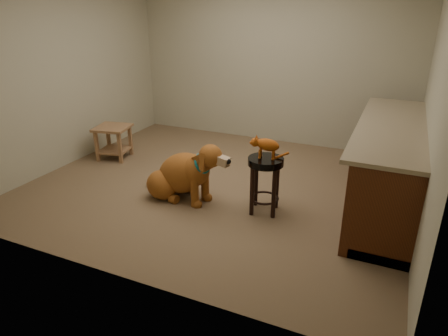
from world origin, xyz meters
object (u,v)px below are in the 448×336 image
at_px(side_table, 113,137).
at_px(tabby_kitten, 266,145).
at_px(wood_stool, 372,161).
at_px(padded_stool, 265,174).
at_px(golden_retriever, 183,175).

xyz_separation_m(side_table, tabby_kitten, (2.54, -0.65, 0.45)).
bearing_deg(tabby_kitten, wood_stool, 37.58).
height_order(padded_stool, tabby_kitten, tabby_kitten).
xyz_separation_m(golden_retriever, tabby_kitten, (0.96, 0.07, 0.47)).
xyz_separation_m(padded_stool, wood_stool, (1.00, 1.08, -0.07)).
bearing_deg(tabby_kitten, golden_retriever, 175.12).
height_order(padded_stool, golden_retriever, golden_retriever).
xyz_separation_m(side_table, golden_retriever, (1.57, -0.73, -0.02)).
bearing_deg(tabby_kitten, side_table, 156.27).
relative_size(padded_stool, wood_stool, 0.88).
bearing_deg(golden_retriever, tabby_kitten, 13.58).
bearing_deg(wood_stool, side_table, -173.21).
bearing_deg(padded_stool, side_table, 165.59).
relative_size(wood_stool, golden_retriever, 0.58).
bearing_deg(golden_retriever, wood_stool, 39.45).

